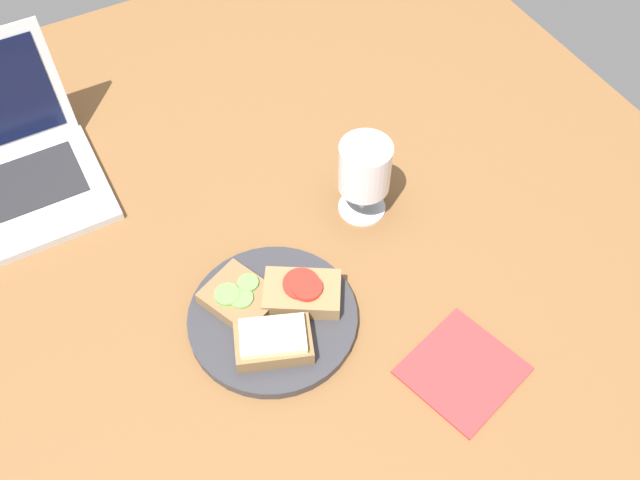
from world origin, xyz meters
The scene contains 7 objects.
wooden_table centered at (0.00, 0.00, 1.50)cm, with size 140.00×140.00×3.00cm, color brown.
plate centered at (-1.33, -6.70, 3.73)cm, with size 22.34×22.34×1.46cm, color #333338.
sandwich_with_cucumber centered at (-4.12, -2.90, 5.57)cm, with size 10.44×11.32×2.50cm.
sandwich_with_cheese centered at (-3.22, -11.00, 6.05)cm, with size 11.21×9.21×3.40cm.
sandwich_with_tomato centered at (3.38, -6.20, 5.86)cm, with size 12.00×10.78×3.14cm.
wine_glass centered at (18.79, 4.36, 11.24)cm, with size 7.43×7.43×12.85cm.
napkin centered at (16.51, -24.62, 3.20)cm, with size 13.17×12.49×0.40cm, color #B23333.
Camera 1 is at (-18.56, -51.63, 85.01)cm, focal length 40.00 mm.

